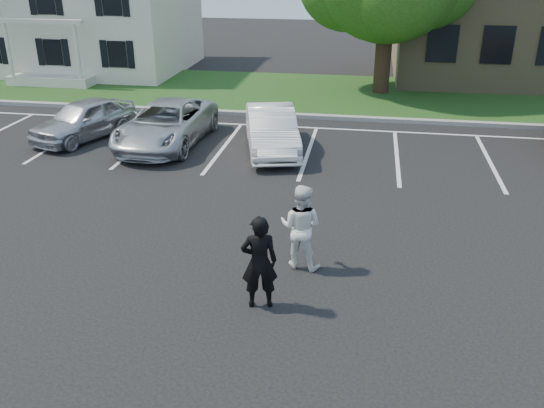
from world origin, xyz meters
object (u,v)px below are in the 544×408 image
Objects in this scene: car_silver_west at (84,119)px; man_white_shirt at (301,227)px; car_white_sedan at (272,130)px; car_silver_minivan at (166,124)px; man_black_suit at (259,262)px.

man_white_shirt is at bearing -20.97° from car_silver_west.
man_white_shirt reaches higher than car_white_sedan.
car_silver_west is at bearing -30.88° from man_white_shirt.
car_white_sedan is (6.54, -0.26, 0.03)m from car_silver_west.
car_silver_west is 0.93× the size of car_white_sedan.
man_white_shirt is 9.02m from car_silver_minivan.
car_silver_west is at bearing 179.36° from car_silver_minivan.
car_white_sedan is (-1.26, 8.70, -0.20)m from man_black_suit.
man_black_suit is 1.01× the size of man_white_shirt.
car_white_sedan reaches higher than car_silver_west.
car_silver_west is at bearing -63.55° from man_black_suit.
car_white_sedan is at bearing 18.37° from car_silver_west.
man_black_suit is at bearing 81.15° from man_white_shirt.
car_silver_west is 2.99m from car_silver_minivan.
car_silver_minivan is (2.99, -0.15, 0.03)m from car_silver_west.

